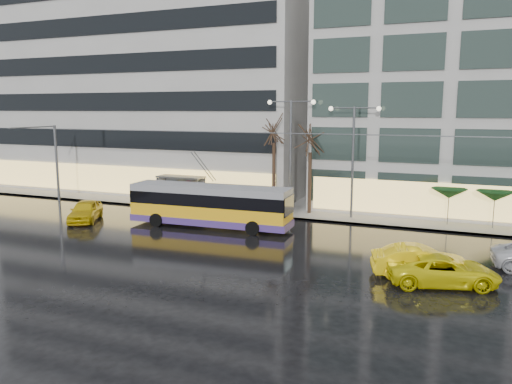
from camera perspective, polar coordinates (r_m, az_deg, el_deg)
The scene contains 19 objects.
ground at distance 31.88m, azimuth -5.71°, elevation -5.98°, with size 140.00×140.00×0.00m, color black.
sidewalk at distance 43.79m, azimuth 5.21°, elevation -1.63°, with size 80.00×10.00×0.15m, color gray.
kerb at distance 39.17m, azimuth 3.09°, elevation -2.92°, with size 80.00×0.10×0.15m, color slate.
building_left at distance 55.34m, azimuth -11.52°, elevation 12.06°, with size 34.00×14.00×22.00m, color #A5A29D.
trolleybus at distance 36.14m, azimuth -5.28°, elevation -1.70°, with size 11.98×4.78×5.51m.
catenary at distance 37.80m, azimuth 1.16°, elevation 3.06°, with size 42.24×5.12×7.00m.
bus_shelter at distance 44.65m, azimuth -8.87°, elevation 0.97°, with size 4.20×1.60×2.51m.
street_lamp_near at distance 40.00m, azimuth 3.99°, elevation 5.89°, with size 3.96×0.36×9.03m.
street_lamp_far at distance 38.75m, azimuth 11.06°, elevation 5.22°, with size 3.96×0.36×8.53m.
tree_a at distance 40.63m, azimuth 2.07°, elevation 7.51°, with size 3.20×3.20×8.40m.
tree_b at distance 39.92m, azimuth 6.24°, elevation 6.44°, with size 3.20×3.20×7.70m.
parasol_a at distance 38.61m, azimuth 21.20°, elevation -0.15°, with size 2.50×2.50×2.65m.
parasol_b at distance 38.69m, azimuth 25.64°, elevation -0.43°, with size 2.50×2.50×2.65m.
taxi_a at distance 40.23m, azimuth -18.92°, elevation -2.04°, with size 1.89×4.69×1.60m, color gold.
taxi_b at distance 26.93m, azimuth 18.26°, elevation -7.57°, with size 1.69×4.86×1.60m, color yellow.
taxi_c at distance 26.11m, azimuth 20.58°, elevation -8.38°, with size 2.44×5.28×1.47m, color yellow.
pedestrian_a at distance 44.15m, azimuth -7.67°, elevation 0.39°, with size 1.24×1.25×2.19m.
pedestrian_b at distance 43.34m, azimuth -2.53°, elevation -0.43°, with size 1.07×0.99×1.75m.
pedestrian_c at distance 44.01m, azimuth -9.17°, elevation -0.05°, with size 1.31×0.91×2.11m.
Camera 1 is at (14.45, -27.13, 8.46)m, focal length 35.00 mm.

